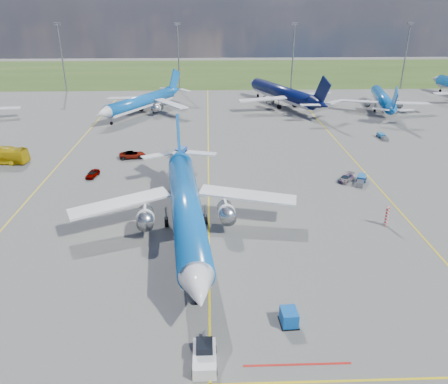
{
  "coord_description": "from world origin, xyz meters",
  "views": [
    {
      "loc": [
        0.22,
        -47.7,
        30.84
      ],
      "look_at": [
        2.34,
        11.95,
        4.0
      ],
      "focal_mm": 35.0,
      "sensor_mm": 36.0,
      "label": 1
    }
  ],
  "objects_px": {
    "bg_jet_ne": "(381,110)",
    "pushback_tug": "(205,356)",
    "service_car_b": "(132,155)",
    "bg_jet_nnw": "(143,114)",
    "baggage_tug_c": "(179,152)",
    "bg_jet_n": "(282,106)",
    "service_car_a": "(93,174)",
    "baggage_tug_e": "(382,137)",
    "service_car_c": "(346,178)",
    "baggage_tug_w": "(361,180)",
    "main_airliner": "(187,234)",
    "uld_container": "(289,317)",
    "warning_post": "(387,216)"
  },
  "relations": [
    {
      "from": "warning_post",
      "to": "pushback_tug",
      "type": "xyz_separation_m",
      "value": [
        -26.49,
        -25.46,
        -0.73
      ]
    },
    {
      "from": "bg_jet_nnw",
      "to": "baggage_tug_c",
      "type": "distance_m",
      "value": 37.69
    },
    {
      "from": "uld_container",
      "to": "service_car_c",
      "type": "height_order",
      "value": "uld_container"
    },
    {
      "from": "bg_jet_nnw",
      "to": "service_car_b",
      "type": "bearing_deg",
      "value": -55.07
    },
    {
      "from": "bg_jet_ne",
      "to": "pushback_tug",
      "type": "height_order",
      "value": "bg_jet_ne"
    },
    {
      "from": "bg_jet_nnw",
      "to": "bg_jet_ne",
      "type": "xyz_separation_m",
      "value": [
        70.14,
        2.27,
        0.0
      ]
    },
    {
      "from": "bg_jet_n",
      "to": "baggage_tug_e",
      "type": "relative_size",
      "value": 9.92
    },
    {
      "from": "bg_jet_nnw",
      "to": "pushback_tug",
      "type": "xyz_separation_m",
      "value": [
        18.27,
        -93.66,
        0.77
      ]
    },
    {
      "from": "pushback_tug",
      "to": "baggage_tug_w",
      "type": "height_order",
      "value": "pushback_tug"
    },
    {
      "from": "bg_jet_nnw",
      "to": "service_car_a",
      "type": "height_order",
      "value": "bg_jet_nnw"
    },
    {
      "from": "main_airliner",
      "to": "pushback_tug",
      "type": "relative_size",
      "value": 8.16
    },
    {
      "from": "service_car_b",
      "to": "bg_jet_ne",
      "type": "bearing_deg",
      "value": -68.29
    },
    {
      "from": "baggage_tug_e",
      "to": "main_airliner",
      "type": "bearing_deg",
      "value": -137.16
    },
    {
      "from": "baggage_tug_c",
      "to": "baggage_tug_e",
      "type": "bearing_deg",
      "value": 34.73
    },
    {
      "from": "main_airliner",
      "to": "baggage_tug_e",
      "type": "xyz_separation_m",
      "value": [
        44.3,
        44.12,
        0.46
      ]
    },
    {
      "from": "main_airliner",
      "to": "bg_jet_n",
      "type": "bearing_deg",
      "value": 65.74
    },
    {
      "from": "bg_jet_n",
      "to": "uld_container",
      "type": "xyz_separation_m",
      "value": [
        -14.54,
        -97.19,
        0.82
      ]
    },
    {
      "from": "pushback_tug",
      "to": "service_car_b",
      "type": "relative_size",
      "value": 1.06
    },
    {
      "from": "main_airliner",
      "to": "uld_container",
      "type": "bearing_deg",
      "value": -65.41
    },
    {
      "from": "uld_container",
      "to": "baggage_tug_w",
      "type": "bearing_deg",
      "value": 58.62
    },
    {
      "from": "main_airliner",
      "to": "uld_container",
      "type": "relative_size",
      "value": 22.62
    },
    {
      "from": "bg_jet_ne",
      "to": "warning_post",
      "type": "bearing_deg",
      "value": 81.62
    },
    {
      "from": "bg_jet_nnw",
      "to": "baggage_tug_w",
      "type": "height_order",
      "value": "bg_jet_nnw"
    },
    {
      "from": "service_car_a",
      "to": "service_car_c",
      "type": "bearing_deg",
      "value": 7.88
    },
    {
      "from": "warning_post",
      "to": "bg_jet_n",
      "type": "xyz_separation_m",
      "value": [
        -3.32,
        76.7,
        -1.5
      ]
    },
    {
      "from": "uld_container",
      "to": "baggage_tug_w",
      "type": "height_order",
      "value": "uld_container"
    },
    {
      "from": "bg_jet_n",
      "to": "uld_container",
      "type": "height_order",
      "value": "bg_jet_n"
    },
    {
      "from": "main_airliner",
      "to": "baggage_tug_w",
      "type": "relative_size",
      "value": 9.3
    },
    {
      "from": "baggage_tug_c",
      "to": "bg_jet_n",
      "type": "bearing_deg",
      "value": 79.77
    },
    {
      "from": "pushback_tug",
      "to": "baggage_tug_e",
      "type": "height_order",
      "value": "pushback_tug"
    },
    {
      "from": "service_car_a",
      "to": "baggage_tug_e",
      "type": "relative_size",
      "value": 0.86
    },
    {
      "from": "warning_post",
      "to": "bg_jet_nnw",
      "type": "height_order",
      "value": "bg_jet_nnw"
    },
    {
      "from": "service_car_b",
      "to": "baggage_tug_e",
      "type": "xyz_separation_m",
      "value": [
        57.03,
        11.64,
        -0.28
      ]
    },
    {
      "from": "bg_jet_nnw",
      "to": "bg_jet_n",
      "type": "relative_size",
      "value": 0.88
    },
    {
      "from": "baggage_tug_e",
      "to": "service_car_a",
      "type": "bearing_deg",
      "value": -162.88
    },
    {
      "from": "service_car_c",
      "to": "baggage_tug_w",
      "type": "relative_size",
      "value": 0.85
    },
    {
      "from": "bg_jet_n",
      "to": "bg_jet_ne",
      "type": "xyz_separation_m",
      "value": [
        28.7,
        -6.23,
        0.0
      ]
    },
    {
      "from": "bg_jet_n",
      "to": "pushback_tug",
      "type": "distance_m",
      "value": 104.75
    },
    {
      "from": "baggage_tug_e",
      "to": "baggage_tug_c",
      "type": "bearing_deg",
      "value": -170.36
    },
    {
      "from": "pushback_tug",
      "to": "bg_jet_n",
      "type": "bearing_deg",
      "value": 76.9
    },
    {
      "from": "uld_container",
      "to": "service_car_a",
      "type": "xyz_separation_m",
      "value": [
        -29.73,
        41.11,
        -0.17
      ]
    },
    {
      "from": "main_airliner",
      "to": "bg_jet_ne",
      "type": "bearing_deg",
      "value": 46.88
    },
    {
      "from": "bg_jet_n",
      "to": "pushback_tug",
      "type": "relative_size",
      "value": 7.8
    },
    {
      "from": "main_airliner",
      "to": "baggage_tug_e",
      "type": "height_order",
      "value": "main_airliner"
    },
    {
      "from": "main_airliner",
      "to": "service_car_b",
      "type": "distance_m",
      "value": 34.89
    },
    {
      "from": "main_airliner",
      "to": "baggage_tug_w",
      "type": "height_order",
      "value": "main_airliner"
    },
    {
      "from": "baggage_tug_w",
      "to": "baggage_tug_e",
      "type": "xyz_separation_m",
      "value": [
        13.71,
        26.38,
        -0.05
      ]
    },
    {
      "from": "service_car_a",
      "to": "bg_jet_ne",
      "type": "bearing_deg",
      "value": 46.75
    },
    {
      "from": "pushback_tug",
      "to": "baggage_tug_c",
      "type": "xyz_separation_m",
      "value": [
        -5.75,
        58.11,
        -0.21
      ]
    },
    {
      "from": "bg_jet_n",
      "to": "baggage_tug_w",
      "type": "bearing_deg",
      "value": 71.16
    }
  ]
}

